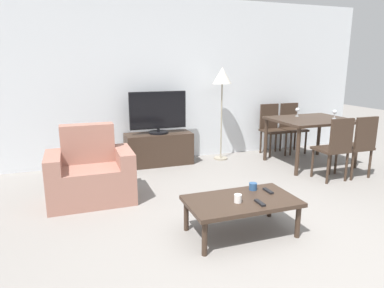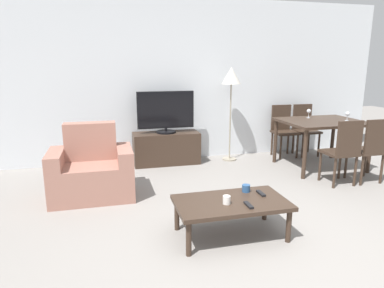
% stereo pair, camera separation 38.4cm
% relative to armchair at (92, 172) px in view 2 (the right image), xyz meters
% --- Properties ---
extents(ground_plane, '(18.00, 18.00, 0.00)m').
position_rel_armchair_xyz_m(ground_plane, '(1.52, -1.86, -0.32)').
color(ground_plane, gray).
extents(wall_back, '(7.32, 0.06, 2.70)m').
position_rel_armchair_xyz_m(wall_back, '(1.52, 1.52, 1.03)').
color(wall_back, silver).
rests_on(wall_back, ground_plane).
extents(armchair, '(1.00, 0.66, 0.91)m').
position_rel_armchair_xyz_m(armchair, '(0.00, 0.00, 0.00)').
color(armchair, '#9E6B5B').
rests_on(armchair, ground_plane).
extents(tv_stand, '(1.09, 0.44, 0.52)m').
position_rel_armchair_xyz_m(tv_stand, '(1.16, 1.23, -0.06)').
color(tv_stand, '#38281E').
rests_on(tv_stand, ground_plane).
extents(tv, '(0.93, 0.32, 0.68)m').
position_rel_armchair_xyz_m(tv, '(1.16, 1.23, 0.54)').
color(tv, black).
rests_on(tv, tv_stand).
extents(coffee_table, '(1.07, 0.61, 0.36)m').
position_rel_armchair_xyz_m(coffee_table, '(1.32, -1.38, -0.00)').
color(coffee_table, '#38281E').
rests_on(coffee_table, ground_plane).
extents(dining_table, '(1.23, 1.01, 0.77)m').
position_rel_armchair_xyz_m(dining_table, '(3.51, 0.40, 0.36)').
color(dining_table, '#38281E').
rests_on(dining_table, ground_plane).
extents(dining_chair_near, '(0.40, 0.40, 0.91)m').
position_rel_armchair_xyz_m(dining_chair_near, '(3.29, -0.41, 0.19)').
color(dining_chair_near, '#38281E').
rests_on(dining_chair_near, ground_plane).
extents(dining_chair_far, '(0.40, 0.40, 0.91)m').
position_rel_armchair_xyz_m(dining_chair_far, '(3.72, 1.21, 0.19)').
color(dining_chair_far, '#38281E').
rests_on(dining_chair_far, ground_plane).
extents(dining_chair_near_right, '(0.40, 0.40, 0.91)m').
position_rel_armchair_xyz_m(dining_chair_near_right, '(3.72, -0.41, 0.19)').
color(dining_chair_near_right, '#38281E').
rests_on(dining_chair_near_right, ground_plane).
extents(dining_chair_far_left, '(0.40, 0.40, 0.91)m').
position_rel_armchair_xyz_m(dining_chair_far_left, '(3.29, 1.21, 0.19)').
color(dining_chair_far_left, '#38281E').
rests_on(dining_chair_far_left, ground_plane).
extents(floor_lamp, '(0.33, 0.33, 1.58)m').
position_rel_armchair_xyz_m(floor_lamp, '(2.26, 1.17, 1.04)').
color(floor_lamp, gray).
rests_on(floor_lamp, ground_plane).
extents(remote_primary, '(0.04, 0.15, 0.02)m').
position_rel_armchair_xyz_m(remote_primary, '(1.43, -1.54, 0.05)').
color(remote_primary, black).
rests_on(remote_primary, coffee_table).
extents(remote_secondary, '(0.04, 0.15, 0.02)m').
position_rel_armchair_xyz_m(remote_secondary, '(1.67, -1.30, 0.05)').
color(remote_secondary, black).
rests_on(remote_secondary, coffee_table).
extents(cup_white_near, '(0.07, 0.07, 0.08)m').
position_rel_armchair_xyz_m(cup_white_near, '(1.25, -1.44, 0.08)').
color(cup_white_near, white).
rests_on(cup_white_near, coffee_table).
extents(cup_colored_far, '(0.08, 0.08, 0.07)m').
position_rel_armchair_xyz_m(cup_colored_far, '(1.55, -1.20, 0.08)').
color(cup_colored_far, navy).
rests_on(cup_colored_far, coffee_table).
extents(wine_glass_left, '(0.07, 0.07, 0.15)m').
position_rel_armchair_xyz_m(wine_glass_left, '(3.45, 0.69, 0.55)').
color(wine_glass_left, silver).
rests_on(wine_glass_left, dining_table).
extents(wine_glass_center, '(0.07, 0.07, 0.15)m').
position_rel_armchair_xyz_m(wine_glass_center, '(3.86, 0.27, 0.55)').
color(wine_glass_center, silver).
rests_on(wine_glass_center, dining_table).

